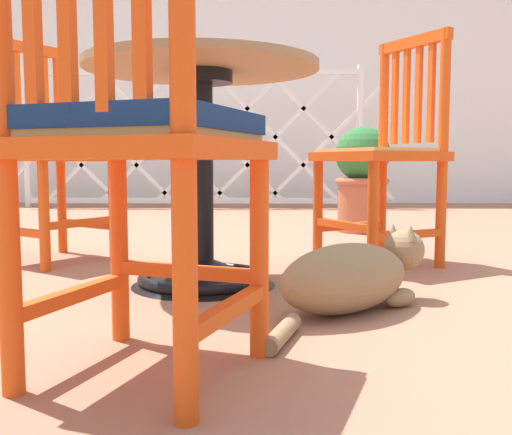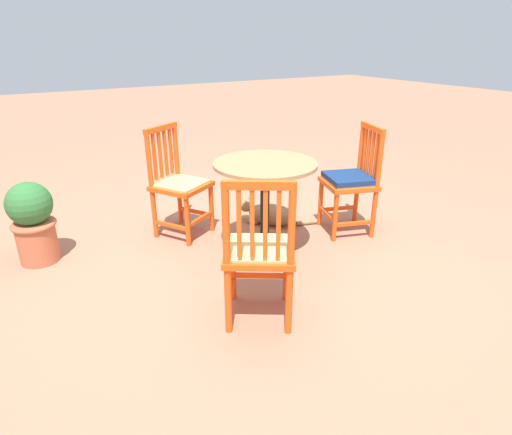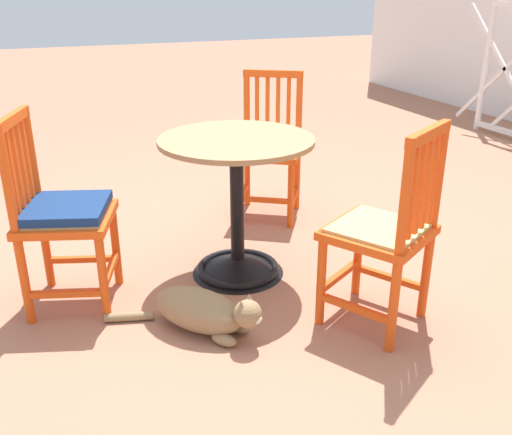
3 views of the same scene
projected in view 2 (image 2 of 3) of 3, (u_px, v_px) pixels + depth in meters
ground_plane at (257, 253)px, 3.37m from camera, size 24.00×24.00×0.00m
cafe_table at (265, 219)px, 3.27m from camera, size 0.76×0.76×0.73m
orange_chair_at_corner at (179, 185)px, 3.55m from camera, size 0.55×0.55×0.91m
orange_chair_by_planter at (259, 253)px, 2.44m from camera, size 0.55×0.55×0.91m
orange_chair_near_fence at (351, 182)px, 3.59m from camera, size 0.51×0.51×0.91m
tabby_cat at (268, 214)px, 3.86m from camera, size 0.49×0.60×0.23m
terracotta_planter at (33, 221)px, 3.13m from camera, size 0.32×0.32×0.62m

